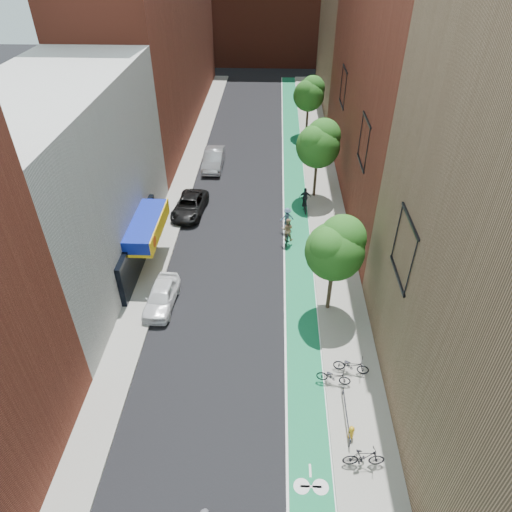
# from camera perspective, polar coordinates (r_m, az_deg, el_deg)

# --- Properties ---
(ground) EXTENTS (160.00, 160.00, 0.00)m
(ground) POSITION_cam_1_polar(r_m,az_deg,el_deg) (22.24, -4.58, -24.12)
(ground) COLOR black
(ground) RESTS_ON ground
(bike_lane) EXTENTS (2.00, 68.00, 0.01)m
(bike_lane) POSITION_cam_1_polar(r_m,az_deg,el_deg) (41.54, 4.82, 8.82)
(bike_lane) COLOR #14703E
(bike_lane) RESTS_ON ground
(sidewalk_left) EXTENTS (2.00, 68.00, 0.15)m
(sidewalk_left) POSITION_cam_1_polar(r_m,az_deg,el_deg) (42.24, -9.02, 9.09)
(sidewalk_left) COLOR gray
(sidewalk_left) RESTS_ON ground
(sidewalk_right) EXTENTS (3.00, 68.00, 0.15)m
(sidewalk_right) POSITION_cam_1_polar(r_m,az_deg,el_deg) (41.70, 8.30, 8.78)
(sidewalk_right) COLOR gray
(sidewalk_right) RESTS_ON ground
(building_left_white) EXTENTS (8.00, 20.00, 12.00)m
(building_left_white) POSITION_cam_1_polar(r_m,az_deg,el_deg) (30.98, -23.10, 8.09)
(building_left_white) COLOR silver
(building_left_white) RESTS_ON ground
(building_left_far_red) EXTENTS (8.00, 36.00, 22.00)m
(building_left_far_red) POSITION_cam_1_polar(r_m,az_deg,el_deg) (54.93, -12.86, 27.21)
(building_left_far_red) COLOR maroon
(building_left_far_red) RESTS_ON ground
(building_right_mid_red) EXTENTS (8.00, 28.00, 22.00)m
(building_right_mid_red) POSITION_cam_1_polar(r_m,az_deg,el_deg) (38.93, 18.57, 22.63)
(building_right_mid_red) COLOR maroon
(building_right_mid_red) RESTS_ON ground
(building_right_far_tan) EXTENTS (8.00, 20.00, 18.00)m
(building_right_far_tan) POSITION_cam_1_polar(r_m,az_deg,el_deg) (62.37, 12.86, 26.40)
(building_right_far_tan) COLOR #8C6B4C
(building_right_far_tan) RESTS_ON ground
(tree_near) EXTENTS (3.40, 3.36, 6.42)m
(tree_near) POSITION_cam_1_polar(r_m,az_deg,el_deg) (25.67, 9.95, 1.10)
(tree_near) COLOR #332619
(tree_near) RESTS_ON ground
(tree_mid) EXTENTS (3.55, 3.53, 6.74)m
(tree_mid) POSITION_cam_1_polar(r_m,az_deg,el_deg) (37.79, 7.85, 13.86)
(tree_mid) COLOR #332619
(tree_mid) RESTS_ON ground
(tree_far) EXTENTS (3.30, 3.25, 6.21)m
(tree_far) POSITION_cam_1_polar(r_m,az_deg,el_deg) (51.06, 6.67, 19.59)
(tree_far) COLOR #332619
(tree_far) RESTS_ON ground
(parked_car_white) EXTENTS (1.86, 4.21, 1.41)m
(parked_car_white) POSITION_cam_1_polar(r_m,az_deg,el_deg) (28.62, -11.75, -4.96)
(parked_car_white) COLOR white
(parked_car_white) RESTS_ON ground
(parked_car_black) EXTENTS (2.71, 5.08, 1.36)m
(parked_car_black) POSITION_cam_1_polar(r_m,az_deg,el_deg) (37.31, -8.29, 6.25)
(parked_car_black) COLOR black
(parked_car_black) RESTS_ON ground
(parked_car_silver) EXTENTS (1.78, 5.03, 1.65)m
(parked_car_silver) POSITION_cam_1_polar(r_m,az_deg,el_deg) (44.51, -5.33, 11.96)
(parked_car_silver) COLOR #9B9FA3
(parked_car_silver) RESTS_ON ground
(cyclist_lane_near) EXTENTS (0.95, 1.53, 2.11)m
(cyclist_lane_near) POSITION_cam_1_polar(r_m,az_deg,el_deg) (33.18, 3.93, 2.90)
(cyclist_lane_near) COLOR black
(cyclist_lane_near) RESTS_ON ground
(cyclist_lane_mid) EXTENTS (0.99, 1.83, 2.00)m
(cyclist_lane_mid) POSITION_cam_1_polar(r_m,az_deg,el_deg) (37.46, 6.13, 6.67)
(cyclist_lane_mid) COLOR black
(cyclist_lane_mid) RESTS_ON ground
(cyclist_lane_far) EXTENTS (1.14, 1.54, 1.94)m
(cyclist_lane_far) POSITION_cam_1_polar(r_m,az_deg,el_deg) (34.69, 3.89, 4.45)
(cyclist_lane_far) COLOR black
(cyclist_lane_far) RESTS_ON ground
(parked_bike_near) EXTENTS (1.96, 1.01, 0.98)m
(parked_bike_near) POSITION_cam_1_polar(r_m,az_deg,el_deg) (24.90, 11.83, -13.20)
(parked_bike_near) COLOR black
(parked_bike_near) RESTS_ON sidewalk_right
(parked_bike_mid) EXTENTS (1.86, 0.59, 1.11)m
(parked_bike_mid) POSITION_cam_1_polar(r_m,az_deg,el_deg) (21.94, 13.34, -23.32)
(parked_bike_mid) COLOR black
(parked_bike_mid) RESTS_ON sidewalk_right
(parked_bike_far) EXTENTS (1.84, 0.96, 0.92)m
(parked_bike_far) POSITION_cam_1_polar(r_m,az_deg,el_deg) (24.31, 9.68, -14.59)
(parked_bike_far) COLOR black
(parked_bike_far) RESTS_ON sidewalk_right
(fire_hydrant) EXTENTS (0.26, 0.26, 0.75)m
(fire_hydrant) POSITION_cam_1_polar(r_m,az_deg,el_deg) (22.67, 11.82, -20.71)
(fire_hydrant) COLOR gold
(fire_hydrant) RESTS_ON sidewalk_right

